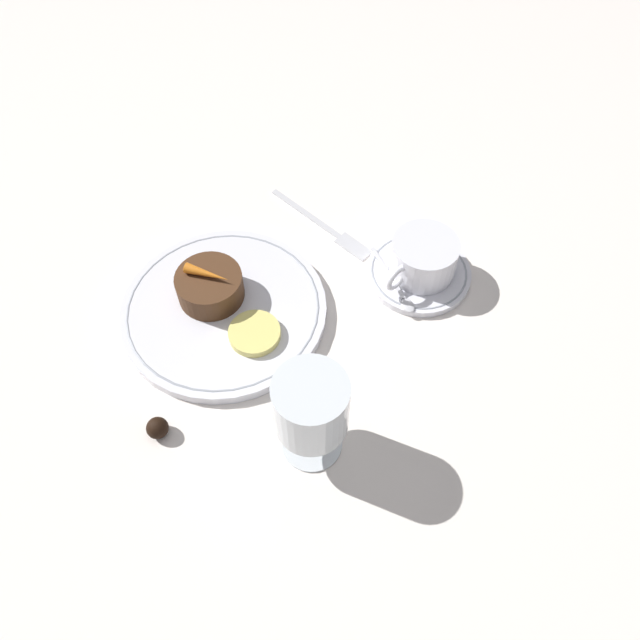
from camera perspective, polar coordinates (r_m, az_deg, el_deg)
The scene contains 11 objects.
ground_plane at distance 0.77m, azimuth -4.48°, elevation 0.33°, with size 3.00×3.00×0.00m, color white.
dinner_plate at distance 0.77m, azimuth -8.77°, elevation 0.94°, with size 0.25×0.25×0.01m.
saucer at distance 0.81m, azimuth 9.00°, elevation 4.30°, with size 0.13×0.13×0.01m.
coffee_cup at distance 0.79m, azimuth 9.43°, elevation 5.71°, with size 0.11×0.08×0.05m.
spoon at distance 0.78m, azimuth 6.97°, elevation 3.06°, with size 0.05×0.11×0.00m.
wine_glass at distance 0.61m, azimuth -0.83°, elevation -8.19°, with size 0.08×0.08×0.13m.
fork at distance 0.85m, azimuth 0.92°, elevation 8.26°, with size 0.02×0.18×0.01m.
dessert_cake at distance 0.77m, azimuth -10.03°, elevation 3.05°, with size 0.08×0.08×0.04m.
carrot_garnish at distance 0.75m, azimuth -10.30°, elevation 4.19°, with size 0.04×0.06×0.01m.
pineapple_slice at distance 0.73m, azimuth -6.01°, elevation -1.22°, with size 0.06×0.06×0.01m.
chocolate_truffle at distance 0.70m, azimuth -14.64°, elevation -9.53°, with size 0.02×0.02×0.02m.
Camera 1 is at (0.26, 0.35, 0.63)m, focal length 35.00 mm.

